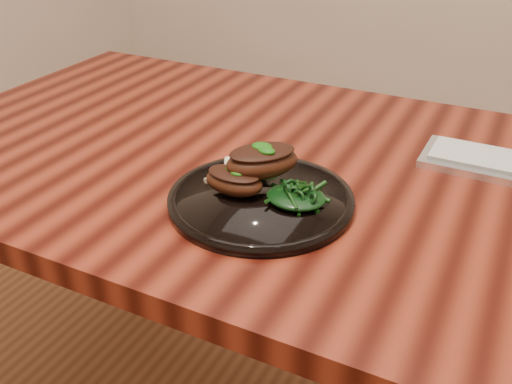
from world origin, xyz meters
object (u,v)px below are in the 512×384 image
desk (331,213)px  plate (261,199)px  lamb_chop_front (234,180)px  greens_heap (296,193)px

desk → plate: plate is taller
lamb_chop_front → plate: bearing=13.5°
plate → lamb_chop_front: size_ratio=2.79×
desk → greens_heap: size_ratio=18.08×
plate → lamb_chop_front: lamb_chop_front is taller
lamb_chop_front → greens_heap: lamb_chop_front is taller
desk → lamb_chop_front: lamb_chop_front is taller
greens_heap → desk: bearing=87.4°
desk → lamb_chop_front: 0.23m
desk → plate: 0.19m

